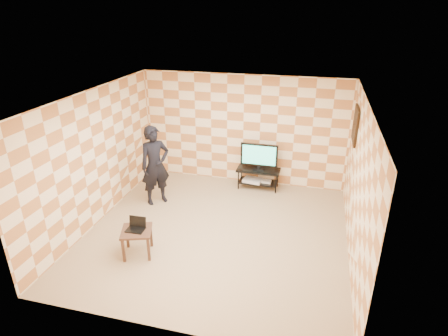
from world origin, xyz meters
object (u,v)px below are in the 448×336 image
Objects in this scene: tv_stand at (258,174)px; side_table at (137,234)px; tv at (259,156)px; person at (155,165)px.

side_table is at bearing -117.61° from tv_stand.
person is at bearing -149.14° from tv.
tv_stand and side_table have the same top height.
side_table is 2.02m from person.
side_table is at bearing -117.63° from tv.
side_table is at bearing -121.19° from person.
tv is 0.49× the size of person.
tv_stand is at bearing 62.39° from side_table.
tv_stand is at bearing 90.05° from tv.
tv_stand is 1.16× the size of tv.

